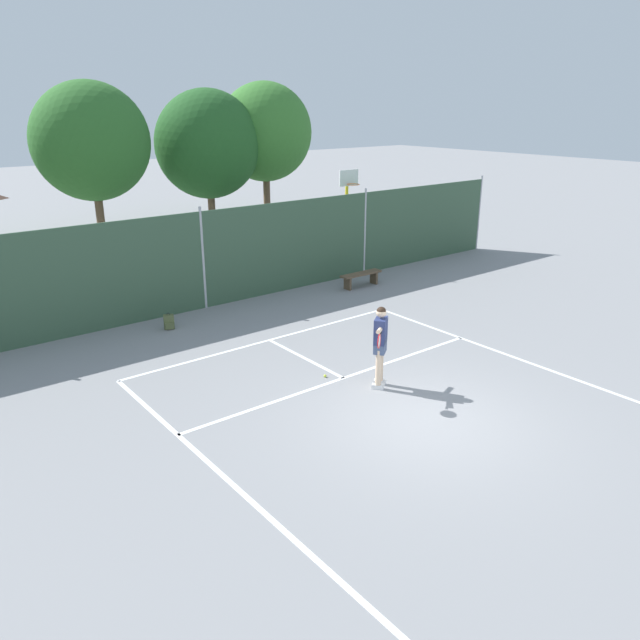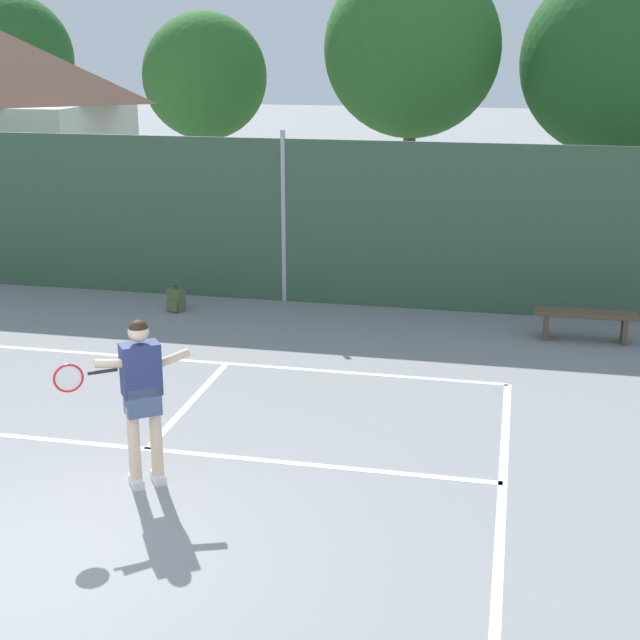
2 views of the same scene
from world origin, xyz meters
TOP-DOWN VIEW (x-y plane):
  - ground_plane at (0.00, 0.00)m, footprint 120.00×120.00m
  - court_markings at (0.00, 0.65)m, footprint 8.30×11.10m
  - chainlink_fence at (0.00, 9.00)m, footprint 26.09×0.09m
  - clubhouse_building at (-8.11, 13.43)m, footprint 5.70×4.48m
  - treeline_backdrop at (2.41, 20.38)m, footprint 25.96×4.66m
  - tennis_player at (0.33, 1.65)m, footprint 1.13×0.98m
  - tennis_ball at (-0.29, 2.78)m, footprint 0.07×0.07m
  - backpack_olive at (-1.71, 7.94)m, footprint 0.33×0.31m
  - courtside_bench at (5.25, 7.75)m, footprint 1.60×0.36m

SIDE VIEW (x-z plane):
  - ground_plane at x=0.00m, z-range 0.00..0.00m
  - court_markings at x=0.00m, z-range 0.00..0.01m
  - tennis_ball at x=-0.29m, z-range 0.00..0.07m
  - backpack_olive at x=-1.71m, z-range -0.04..0.42m
  - courtside_bench at x=5.25m, z-range 0.12..0.60m
  - tennis_player at x=0.33m, z-range 0.18..2.04m
  - chainlink_fence at x=0.00m, z-range -0.07..3.02m
  - clubhouse_building at x=-8.11m, z-range 0.09..4.99m
  - treeline_backdrop at x=2.41m, z-range 0.67..7.67m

